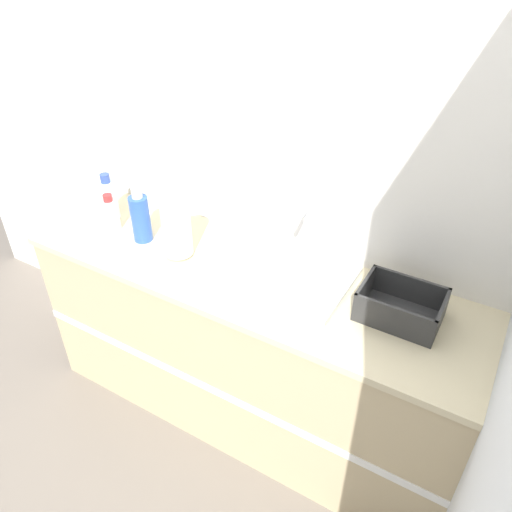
{
  "coord_description": "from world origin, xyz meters",
  "views": [
    {
      "loc": [
        0.87,
        -1.13,
        2.14
      ],
      "look_at": [
        0.06,
        0.25,
        1.01
      ],
      "focal_mm": 35.0,
      "sensor_mm": 36.0,
      "label": 1
    }
  ],
  "objects_px": {
    "dish_rack": "(400,308)",
    "bottle_clear": "(109,199)",
    "bottle_white_spray": "(111,214)",
    "bottle_blue": "(140,217)",
    "paper_towel_roll": "(177,230)",
    "sink": "(287,273)"
  },
  "relations": [
    {
      "from": "bottle_clear",
      "to": "bottle_blue",
      "type": "xyz_separation_m",
      "value": [
        0.26,
        -0.07,
        0.01
      ]
    },
    {
      "from": "sink",
      "to": "bottle_clear",
      "type": "xyz_separation_m",
      "value": [
        -0.95,
        -0.01,
        0.09
      ]
    },
    {
      "from": "bottle_white_spray",
      "to": "bottle_clear",
      "type": "height_order",
      "value": "bottle_clear"
    },
    {
      "from": "paper_towel_roll",
      "to": "bottle_clear",
      "type": "relative_size",
      "value": 1.04
    },
    {
      "from": "sink",
      "to": "bottle_white_spray",
      "type": "height_order",
      "value": "sink"
    },
    {
      "from": "sink",
      "to": "bottle_blue",
      "type": "bearing_deg",
      "value": -173.01
    },
    {
      "from": "dish_rack",
      "to": "bottle_clear",
      "type": "distance_m",
      "value": 1.43
    },
    {
      "from": "bottle_white_spray",
      "to": "paper_towel_roll",
      "type": "bearing_deg",
      "value": -1.64
    },
    {
      "from": "paper_towel_roll",
      "to": "dish_rack",
      "type": "distance_m",
      "value": 0.96
    },
    {
      "from": "dish_rack",
      "to": "bottle_clear",
      "type": "xyz_separation_m",
      "value": [
        -1.43,
        0.0,
        0.06
      ]
    },
    {
      "from": "dish_rack",
      "to": "bottle_clear",
      "type": "relative_size",
      "value": 1.27
    },
    {
      "from": "sink",
      "to": "dish_rack",
      "type": "relative_size",
      "value": 1.76
    },
    {
      "from": "dish_rack",
      "to": "paper_towel_roll",
      "type": "bearing_deg",
      "value": -174.91
    },
    {
      "from": "sink",
      "to": "paper_towel_roll",
      "type": "bearing_deg",
      "value": -168.45
    },
    {
      "from": "paper_towel_roll",
      "to": "bottle_blue",
      "type": "relative_size",
      "value": 0.92
    },
    {
      "from": "sink",
      "to": "dish_rack",
      "type": "bearing_deg",
      "value": -1.53
    },
    {
      "from": "bottle_white_spray",
      "to": "bottle_blue",
      "type": "relative_size",
      "value": 0.68
    },
    {
      "from": "paper_towel_roll",
      "to": "bottle_white_spray",
      "type": "xyz_separation_m",
      "value": [
        -0.4,
        0.01,
        -0.04
      ]
    },
    {
      "from": "sink",
      "to": "bottle_clear",
      "type": "height_order",
      "value": "sink"
    },
    {
      "from": "paper_towel_roll",
      "to": "dish_rack",
      "type": "xyz_separation_m",
      "value": [
        0.95,
        0.08,
        -0.08
      ]
    },
    {
      "from": "sink",
      "to": "bottle_blue",
      "type": "height_order",
      "value": "bottle_blue"
    },
    {
      "from": "paper_towel_roll",
      "to": "bottle_white_spray",
      "type": "bearing_deg",
      "value": 178.36
    }
  ]
}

